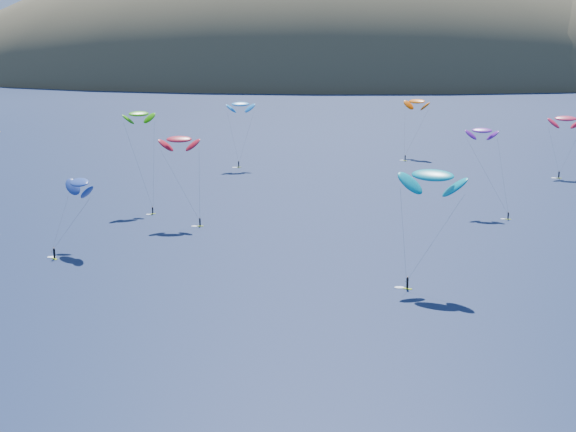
# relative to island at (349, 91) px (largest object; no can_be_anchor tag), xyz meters

# --- Properties ---
(island) EXTENTS (730.00, 300.00, 210.00)m
(island) POSITION_rel_island_xyz_m (0.00, 0.00, 0.00)
(island) COLOR #3D3526
(island) RESTS_ON ground
(kitesurfer_3) EXTENTS (8.84, 12.18, 23.69)m
(kitesurfer_3) POSITION_rel_island_xyz_m (-60.94, -437.28, 32.31)
(kitesurfer_3) COLOR #ACD417
(kitesurfer_3) RESTS_ON ground
(kitesurfer_4) EXTENTS (8.91, 5.95, 20.72)m
(kitesurfer_4) POSITION_rel_island_xyz_m (-43.10, -384.02, 29.12)
(kitesurfer_4) COLOR #ACD417
(kitesurfer_4) RESTS_ON ground
(kitesurfer_5) EXTENTS (12.01, 9.28, 21.13)m
(kitesurfer_5) POSITION_rel_island_xyz_m (-0.61, -490.44, 28.81)
(kitesurfer_5) COLOR #ACD417
(kitesurfer_5) RESTS_ON ground
(kitesurfer_6) EXTENTS (9.39, 11.53, 20.30)m
(kitesurfer_6) POSITION_rel_island_xyz_m (17.18, -437.80, 29.04)
(kitesurfer_6) COLOR #ACD417
(kitesurfer_6) RESTS_ON ground
(kitesurfer_8) EXTENTS (9.65, 8.96, 18.38)m
(kitesurfer_8) POSITION_rel_island_xyz_m (48.70, -393.30, 26.54)
(kitesurfer_8) COLOR #ACD417
(kitesurfer_8) RESTS_ON ground
(kitesurfer_9) EXTENTS (9.83, 7.48, 20.20)m
(kitesurfer_9) POSITION_rel_island_xyz_m (-49.21, -451.13, 28.57)
(kitesurfer_9) COLOR #ACD417
(kitesurfer_9) RESTS_ON ground
(kitesurfer_10) EXTENTS (9.05, 13.65, 15.21)m
(kitesurfer_10) POSITION_rel_island_xyz_m (-64.58, -472.65, 23.42)
(kitesurfer_10) COLOR #ACD417
(kitesurfer_10) RESTS_ON ground
(kitesurfer_11) EXTENTS (9.72, 16.43, 19.76)m
(kitesurfer_11) POSITION_rel_island_xyz_m (10.97, -361.58, 27.97)
(kitesurfer_11) COLOR #ACD417
(kitesurfer_11) RESTS_ON ground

